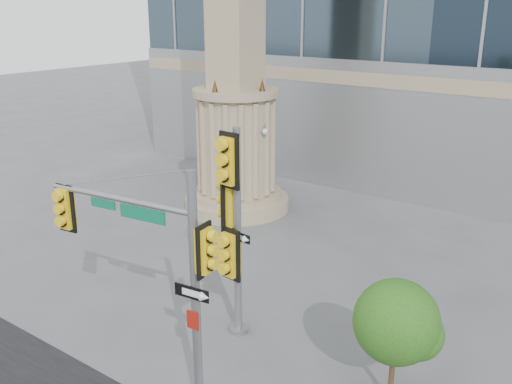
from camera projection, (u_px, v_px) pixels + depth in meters
The scene contains 5 objects.
ground at pixel (206, 355), 14.17m from camera, with size 120.00×120.00×0.00m, color #545456.
monument at pixel (236, 78), 22.71m from camera, with size 4.40×4.40×16.60m.
main_signal_pole at pixel (156, 258), 11.80m from camera, with size 4.13×0.86×5.33m.
secondary_signal_pole at pixel (232, 218), 14.15m from camera, with size 0.96×0.77×5.53m.
street_tree at pixel (398, 325), 11.91m from camera, with size 1.86×1.82×2.90m.
Camera 1 is at (8.19, -9.12, 8.28)m, focal length 40.00 mm.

